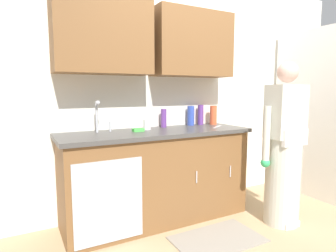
# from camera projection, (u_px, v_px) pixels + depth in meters

# --- Properties ---
(ground_plane) EXTENTS (9.00, 9.00, 0.00)m
(ground_plane) POSITION_uv_depth(u_px,v_px,m) (243.00, 236.00, 2.65)
(ground_plane) COLOR tan
(kitchen_wall_with_uppers) EXTENTS (4.80, 0.44, 2.70)m
(kitchen_wall_with_uppers) POSITION_uv_depth(u_px,v_px,m) (178.00, 79.00, 3.28)
(kitchen_wall_with_uppers) COLOR silver
(kitchen_wall_with_uppers) RESTS_ON ground
(closet_door_panel) EXTENTS (0.04, 1.10, 2.10)m
(closet_door_panel) POSITION_uv_depth(u_px,v_px,m) (311.00, 114.00, 3.55)
(closet_door_panel) COLOR silver
(closet_door_panel) RESTS_ON ground
(counter_cabinet) EXTENTS (1.90, 0.62, 0.90)m
(counter_cabinet) POSITION_uv_depth(u_px,v_px,m) (157.00, 177.00, 2.95)
(counter_cabinet) COLOR brown
(counter_cabinet) RESTS_ON ground
(countertop) EXTENTS (1.96, 0.66, 0.04)m
(countertop) POSITION_uv_depth(u_px,v_px,m) (157.00, 132.00, 2.89)
(countertop) COLOR #474442
(countertop) RESTS_ON counter_cabinet
(sink) EXTENTS (0.50, 0.36, 0.35)m
(sink) POSITION_uv_depth(u_px,v_px,m) (105.00, 136.00, 2.65)
(sink) COLOR #B7BABF
(sink) RESTS_ON counter_cabinet
(person_at_sink) EXTENTS (0.55, 0.34, 1.62)m
(person_at_sink) POSITION_uv_depth(u_px,v_px,m) (284.00, 156.00, 2.83)
(person_at_sink) COLOR white
(person_at_sink) RESTS_ON ground
(floor_mat) EXTENTS (0.80, 0.50, 0.01)m
(floor_mat) POSITION_uv_depth(u_px,v_px,m) (218.00, 239.00, 2.57)
(floor_mat) COLOR gray
(floor_mat) RESTS_ON ground
(bottle_water_short) EXTENTS (0.08, 0.08, 0.23)m
(bottle_water_short) POSITION_uv_depth(u_px,v_px,m) (213.00, 115.00, 3.42)
(bottle_water_short) COLOR #E05933
(bottle_water_short) RESTS_ON countertop
(bottle_water_tall) EXTENTS (0.08, 0.08, 0.23)m
(bottle_water_tall) POSITION_uv_depth(u_px,v_px,m) (191.00, 116.00, 3.33)
(bottle_water_tall) COLOR #334CB2
(bottle_water_tall) RESTS_ON countertop
(bottle_dish_liquid) EXTENTS (0.06, 0.06, 0.20)m
(bottle_dish_liquid) POSITION_uv_depth(u_px,v_px,m) (164.00, 118.00, 3.15)
(bottle_dish_liquid) COLOR #66388C
(bottle_dish_liquid) RESTS_ON countertop
(bottle_soap) EXTENTS (0.07, 0.07, 0.24)m
(bottle_soap) POSITION_uv_depth(u_px,v_px,m) (201.00, 115.00, 3.39)
(bottle_soap) COLOR #66388C
(bottle_soap) RESTS_ON countertop
(cup_by_sink) EXTENTS (0.08, 0.08, 0.11)m
(cup_by_sink) POSITION_uv_depth(u_px,v_px,m) (147.00, 125.00, 2.94)
(cup_by_sink) COLOR white
(cup_by_sink) RESTS_ON countertop
(knife_on_counter) EXTENTS (0.21, 0.16, 0.01)m
(knife_on_counter) POSITION_uv_depth(u_px,v_px,m) (217.00, 127.00, 3.18)
(knife_on_counter) COLOR silver
(knife_on_counter) RESTS_ON countertop
(sponge) EXTENTS (0.11, 0.07, 0.03)m
(sponge) POSITION_uv_depth(u_px,v_px,m) (138.00, 130.00, 2.83)
(sponge) COLOR #4CBF4C
(sponge) RESTS_ON countertop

